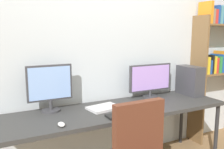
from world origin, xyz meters
TOP-DOWN VIEW (x-y plane):
  - wall_back at (0.00, 1.02)m, footprint 4.89×0.10m
  - desk at (0.00, 0.60)m, footprint 2.49×0.68m
  - bookshelf at (1.75, 0.83)m, footprint 0.83×0.28m
  - monitor_left at (-0.60, 0.81)m, footprint 0.44×0.18m
  - monitor_right at (0.60, 0.81)m, footprint 0.58×0.18m
  - pc_tower at (1.12, 0.70)m, footprint 0.17×0.34m
  - keyboard_main at (0.00, 0.37)m, footprint 0.38×0.13m
  - mouse_left_side at (-0.61, 0.38)m, footprint 0.06×0.10m
  - mouse_right_side at (0.37, 0.45)m, footprint 0.06×0.10m
  - laptop_closed at (-0.10, 0.64)m, footprint 0.35×0.27m

SIDE VIEW (x-z plane):
  - desk at x=0.00m, z-range 0.32..1.06m
  - keyboard_main at x=0.00m, z-range 0.74..0.76m
  - laptop_closed at x=-0.10m, z-range 0.74..0.76m
  - mouse_left_side at x=-0.61m, z-range 0.74..0.77m
  - mouse_right_side at x=0.37m, z-range 0.74..0.77m
  - pc_tower at x=1.12m, z-range 0.74..1.10m
  - monitor_right at x=0.60m, z-range 0.76..1.16m
  - monitor_left at x=-0.60m, z-range 0.76..1.23m
  - bookshelf at x=1.75m, z-range 0.24..2.15m
  - wall_back at x=0.00m, z-range 0.00..2.60m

